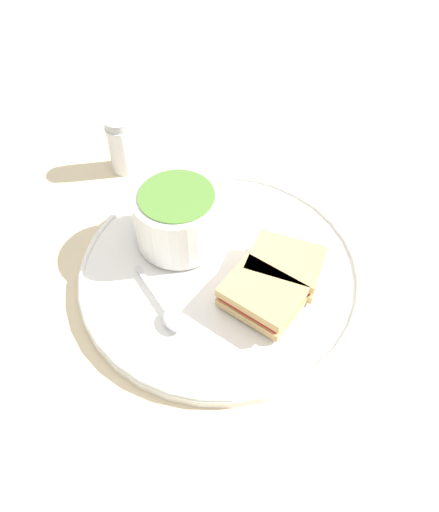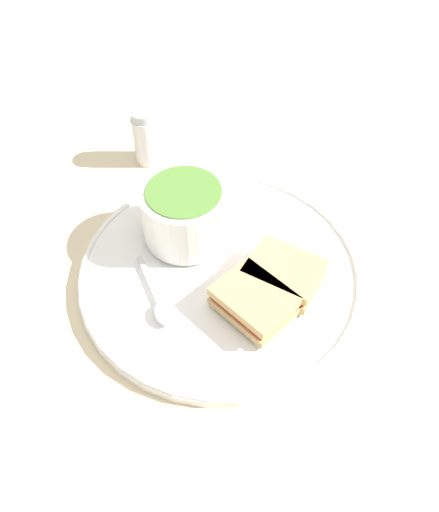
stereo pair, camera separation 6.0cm
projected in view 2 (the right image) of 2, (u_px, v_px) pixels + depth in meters
ground_plane at (220, 275)px, 0.63m from camera, size 2.40×2.40×0.00m
plate at (220, 271)px, 0.63m from camera, size 0.35×0.35×0.02m
soup_bowl at (185, 213)px, 0.63m from camera, size 0.11×0.11×0.08m
spoon at (162, 308)px, 0.58m from camera, size 0.08×0.10×0.01m
sandwich_half_near at (254, 301)px, 0.57m from camera, size 0.11×0.10×0.03m
sandwich_half_far at (284, 273)px, 0.59m from camera, size 0.10×0.09×0.03m
salt_shaker at (147, 137)px, 0.75m from camera, size 0.04×0.04×0.09m
menu_sheet at (259, 117)px, 0.85m from camera, size 0.24×0.29×0.00m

